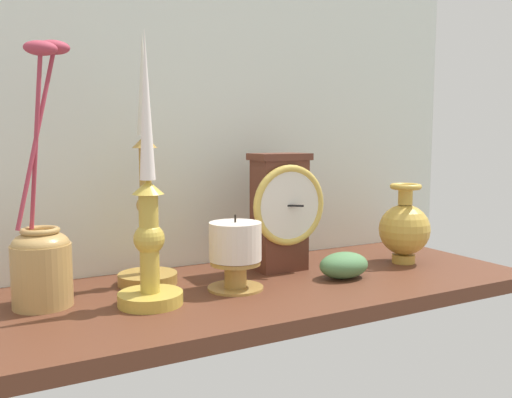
# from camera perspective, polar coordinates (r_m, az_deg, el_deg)

# --- Properties ---
(ground_plane) EXTENTS (1.00, 0.36, 0.02)m
(ground_plane) POSITION_cam_1_polar(r_m,az_deg,el_deg) (0.89, -1.84, -9.89)
(ground_plane) COLOR #572E1E
(back_wall) EXTENTS (1.20, 0.02, 0.65)m
(back_wall) POSITION_cam_1_polar(r_m,az_deg,el_deg) (1.02, -6.66, 11.28)
(back_wall) COLOR silver
(back_wall) RESTS_ON ground_plane
(mantel_clock) EXTENTS (0.14, 0.09, 0.21)m
(mantel_clock) POSITION_cam_1_polar(r_m,az_deg,el_deg) (0.97, 2.68, -1.15)
(mantel_clock) COLOR #592E20
(mantel_clock) RESTS_ON ground_plane
(candlestick_tall_left) EXTENTS (0.10, 0.10, 0.40)m
(candlestick_tall_left) POSITION_cam_1_polar(r_m,az_deg,el_deg) (0.89, -11.41, -0.95)
(candlestick_tall_left) COLOR #AB8238
(candlestick_tall_left) RESTS_ON ground_plane
(candlestick_tall_center) EXTENTS (0.09, 0.09, 0.39)m
(candlestick_tall_center) POSITION_cam_1_polar(r_m,az_deg,el_deg) (0.79, -11.13, -2.99)
(candlestick_tall_center) COLOR gold
(candlestick_tall_center) RESTS_ON ground_plane
(brass_vase_bulbous) EXTENTS (0.10, 0.10, 0.15)m
(brass_vase_bulbous) POSITION_cam_1_polar(r_m,az_deg,el_deg) (1.07, 15.36, -2.97)
(brass_vase_bulbous) COLOR gold
(brass_vase_bulbous) RESTS_ON ground_plane
(brass_vase_jar) EXTENTS (0.09, 0.08, 0.37)m
(brass_vase_jar) POSITION_cam_1_polar(r_m,az_deg,el_deg) (0.83, -21.47, -5.20)
(brass_vase_jar) COLOR tan
(brass_vase_jar) RESTS_ON ground_plane
(pillar_candle_front) EXTENTS (0.09, 0.09, 0.12)m
(pillar_candle_front) POSITION_cam_1_polar(r_m,az_deg,el_deg) (0.86, -2.17, -5.45)
(pillar_candle_front) COLOR #AE8540
(pillar_candle_front) RESTS_ON ground_plane
(ivy_sprig) EXTENTS (0.09, 0.06, 0.04)m
(ivy_sprig) POSITION_cam_1_polar(r_m,az_deg,el_deg) (0.94, 9.16, -6.84)
(ivy_sprig) COLOR #4D7C4B
(ivy_sprig) RESTS_ON ground_plane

